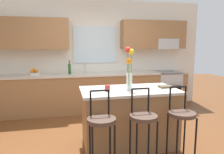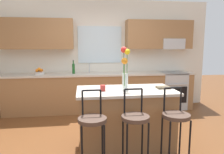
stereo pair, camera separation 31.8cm
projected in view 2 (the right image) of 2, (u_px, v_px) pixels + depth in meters
The scene contains 14 objects.
ground_plane at pixel (110, 140), 3.64m from camera, with size 14.00×14.00×0.00m, color brown.
back_wall_assembly at pixel (101, 49), 5.37m from camera, with size 5.60×0.50×2.70m.
counter_run at pixel (101, 92), 5.24m from camera, with size 4.56×0.64×0.92m.
sink_faucet at pixel (89, 67), 5.25m from camera, with size 0.02×0.13×0.23m.
oven_range at pixel (172, 90), 5.46m from camera, with size 0.60×0.64×0.92m.
kitchen_island at pixel (125, 118), 3.39m from camera, with size 1.51×0.82×0.92m.
bar_stool_near at pixel (92, 123), 2.68m from camera, with size 0.36×0.36×1.04m.
bar_stool_middle at pixel (135, 121), 2.75m from camera, with size 0.36×0.36×1.04m.
bar_stool_far at pixel (176, 119), 2.82m from camera, with size 0.36×0.36×1.04m.
flower_vase at pixel (125, 68), 3.20m from camera, with size 0.14×0.16×0.66m.
mug_ceramic at pixel (103, 88), 3.20m from camera, with size 0.08×0.08×0.09m, color #A52D28.
cookbook at pixel (163, 87), 3.39m from camera, with size 0.20×0.15×0.03m, color brown.
fruit_bowl_oranges at pixel (39, 72), 4.97m from camera, with size 0.24×0.24×0.16m.
bottle_olive_oil at pixel (74, 68), 5.06m from camera, with size 0.06×0.06×0.32m.
Camera 2 is at (-0.44, -3.41, 1.61)m, focal length 34.34 mm.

